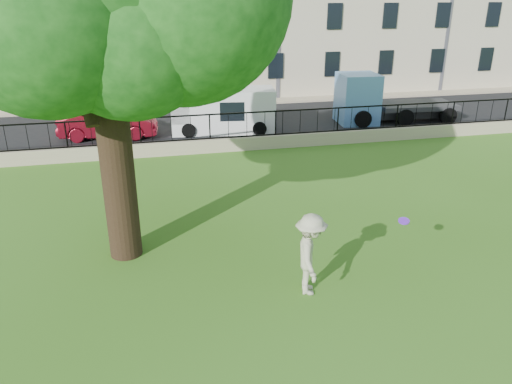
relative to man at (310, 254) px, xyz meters
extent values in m
plane|color=#386919|center=(-0.72, -0.37, -1.00)|extent=(120.00, 120.00, 0.00)
cube|color=tan|center=(-0.72, 11.63, -0.70)|extent=(50.00, 0.40, 0.60)
cube|color=black|center=(-0.72, 11.63, -0.37)|extent=(50.00, 0.05, 0.06)
cube|color=black|center=(-0.72, 11.63, 0.70)|extent=(50.00, 0.05, 0.06)
cube|color=black|center=(-0.72, 16.33, -1.00)|extent=(60.00, 9.00, 0.01)
cube|color=tan|center=(-0.72, 21.53, -0.94)|extent=(60.00, 1.40, 0.12)
cylinder|color=black|center=(-4.29, 2.88, 1.34)|extent=(0.86, 0.86, 4.69)
imported|color=#BBB898|center=(0.00, 0.00, 0.00)|extent=(1.04, 1.44, 2.01)
cylinder|color=#6D26DA|center=(2.39, 0.13, 0.55)|extent=(0.29, 0.28, 0.12)
imported|color=maroon|center=(-5.22, 15.03, -0.24)|extent=(4.76, 2.01, 1.53)
cube|color=white|center=(0.45, 15.03, 0.08)|extent=(5.36, 2.65, 2.16)
cube|color=#6099E2|center=(9.93, 15.03, 0.31)|extent=(6.44, 2.72, 2.64)
camera|label=1|loc=(-3.53, -9.68, 5.70)|focal=35.00mm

